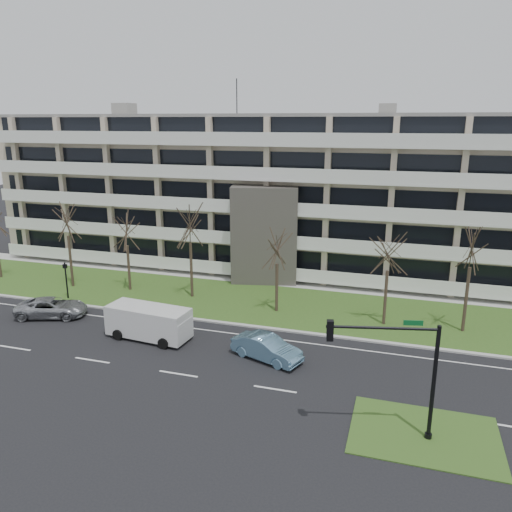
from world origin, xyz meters
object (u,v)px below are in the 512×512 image
(blue_sedan, at_px, (267,348))
(pedestrian_signal, at_px, (66,276))
(silver_pickup, at_px, (52,307))
(traffic_signal, at_px, (398,363))
(white_van, at_px, (149,320))

(blue_sedan, distance_m, pedestrian_signal, 20.12)
(silver_pickup, xyz_separation_m, pedestrian_signal, (-1.39, 3.73, 1.31))
(blue_sedan, height_order, traffic_signal, traffic_signal)
(white_van, relative_size, pedestrian_signal, 1.88)
(silver_pickup, relative_size, blue_sedan, 1.13)
(silver_pickup, distance_m, white_van, 9.34)
(blue_sedan, xyz_separation_m, traffic_signal, (7.97, -6.03, 3.14))
(blue_sedan, xyz_separation_m, white_van, (-8.63, 0.66, 0.59))
(silver_pickup, distance_m, blue_sedan, 17.97)
(white_van, distance_m, traffic_signal, 18.08)
(blue_sedan, relative_size, traffic_signal, 0.78)
(silver_pickup, relative_size, white_van, 0.88)
(traffic_signal, relative_size, pedestrian_signal, 1.88)
(silver_pickup, distance_m, pedestrian_signal, 4.19)
(white_van, height_order, traffic_signal, traffic_signal)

